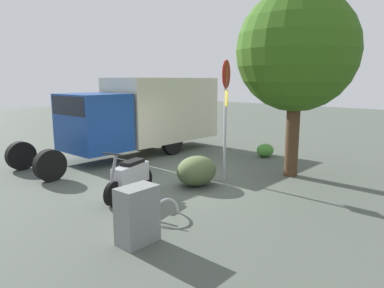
{
  "coord_description": "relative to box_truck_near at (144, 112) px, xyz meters",
  "views": [
    {
      "loc": [
        7.01,
        6.79,
        2.8
      ],
      "look_at": [
        -0.26,
        0.1,
        1.0
      ],
      "focal_mm": 33.04,
      "sensor_mm": 36.0,
      "label": 1
    }
  ],
  "objects": [
    {
      "name": "ground_plane",
      "position": [
        1.6,
        3.62,
        -1.6
      ],
      "size": [
        60.0,
        60.0,
        0.0
      ],
      "primitive_type": "plane",
      "color": "#4B5349"
    },
    {
      "name": "box_truck_near",
      "position": [
        0.0,
        0.0,
        0.0
      ],
      "size": [
        7.85,
        2.28,
        2.87
      ],
      "rotation": [
        0.0,
        0.0,
        0.01
      ],
      "color": "black",
      "rests_on": "ground"
    },
    {
      "name": "motorcycle",
      "position": [
        3.59,
        3.78,
        -1.08
      ],
      "size": [
        1.77,
        0.75,
        1.2
      ],
      "rotation": [
        0.0,
        0.0,
        0.28
      ],
      "color": "black",
      "rests_on": "ground"
    },
    {
      "name": "stop_sign",
      "position": [
        0.81,
        4.48,
        0.63
      ],
      "size": [
        0.71,
        0.33,
        3.33
      ],
      "color": "#9E9EA3",
      "rests_on": "ground"
    },
    {
      "name": "street_tree",
      "position": [
        -0.84,
        5.68,
        1.98
      ],
      "size": [
        3.39,
        3.39,
        5.29
      ],
      "color": "#47301E",
      "rests_on": "ground"
    },
    {
      "name": "utility_cabinet",
      "position": [
        5.0,
        5.8,
        -1.09
      ],
      "size": [
        0.71,
        0.46,
        1.01
      ],
      "primitive_type": "cube",
      "rotation": [
        0.0,
        0.0,
        0.03
      ],
      "color": "slate",
      "rests_on": "ground"
    },
    {
      "name": "bike_rack_hoop",
      "position": [
        3.94,
        5.35,
        -1.6
      ],
      "size": [
        0.85,
        0.09,
        0.85
      ],
      "primitive_type": "torus",
      "rotation": [
        1.57,
        0.0,
        0.04
      ],
      "color": "#B7B7BC",
      "rests_on": "ground"
    },
    {
      "name": "shrub_near_sign",
      "position": [
        1.78,
        4.29,
        -1.2
      ],
      "size": [
        1.17,
        0.96,
        0.8
      ],
      "primitive_type": "ellipsoid",
      "color": "#4C5B36",
      "rests_on": "ground"
    },
    {
      "name": "shrub_mid_verge",
      "position": [
        -2.59,
        3.76,
        -1.35
      ],
      "size": [
        0.71,
        0.58,
        0.48
      ],
      "primitive_type": "ellipsoid",
      "color": "#458633",
      "rests_on": "ground"
    }
  ]
}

